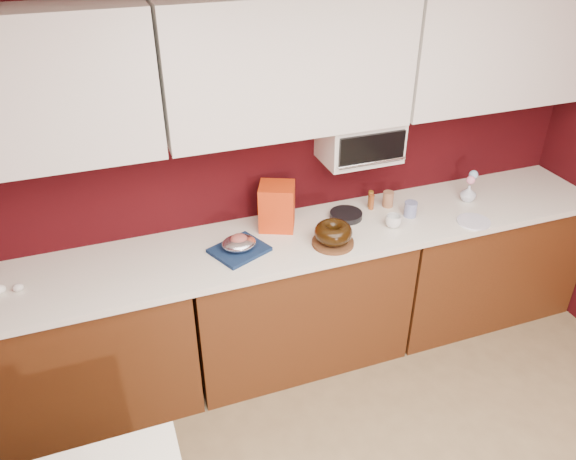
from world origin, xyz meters
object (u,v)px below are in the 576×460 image
at_px(toaster_oven, 360,139).
at_px(flower_vase, 468,192).
at_px(pandoro_box, 277,206).
at_px(coffee_mug, 393,220).
at_px(blue_jar, 410,209).
at_px(bundt_cake, 333,232).
at_px(foil_ham_nest, 239,243).

height_order(toaster_oven, flower_vase, toaster_oven).
height_order(pandoro_box, flower_vase, pandoro_box).
relative_size(coffee_mug, blue_jar, 0.98).
bearing_deg(flower_vase, blue_jar, -174.26).
bearing_deg(coffee_mug, toaster_oven, 115.98).
height_order(bundt_cake, blue_jar, bundt_cake).
height_order(foil_ham_nest, coffee_mug, coffee_mug).
bearing_deg(coffee_mug, pandoro_box, 159.76).
distance_m(coffee_mug, blue_jar, 0.18).
xyz_separation_m(bundt_cake, flower_vase, (1.02, 0.18, -0.02)).
distance_m(blue_jar, flower_vase, 0.45).
bearing_deg(bundt_cake, toaster_oven, 47.48).
relative_size(toaster_oven, pandoro_box, 1.64).
xyz_separation_m(foil_ham_nest, pandoro_box, (0.28, 0.18, 0.08)).
bearing_deg(flower_vase, coffee_mug, -168.38).
xyz_separation_m(toaster_oven, coffee_mug, (0.13, -0.26, -0.43)).
distance_m(toaster_oven, flower_vase, 0.86).
distance_m(pandoro_box, coffee_mug, 0.69).
bearing_deg(bundt_cake, blue_jar, 13.14).
bearing_deg(pandoro_box, coffee_mug, 3.38).
xyz_separation_m(coffee_mug, flower_vase, (0.61, 0.13, 0.01)).
distance_m(toaster_oven, blue_jar, 0.55).
relative_size(bundt_cake, flower_vase, 1.77).
height_order(coffee_mug, flower_vase, flower_vase).
xyz_separation_m(bundt_cake, blue_jar, (0.58, 0.13, -0.03)).
height_order(blue_jar, flower_vase, flower_vase).
xyz_separation_m(toaster_oven, bundt_cake, (-0.29, -0.31, -0.39)).
bearing_deg(toaster_oven, foil_ham_nest, -165.78).
height_order(toaster_oven, coffee_mug, toaster_oven).
distance_m(pandoro_box, blue_jar, 0.83).
bearing_deg(bundt_cake, coffee_mug, 7.41).
height_order(foil_ham_nest, blue_jar, blue_jar).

